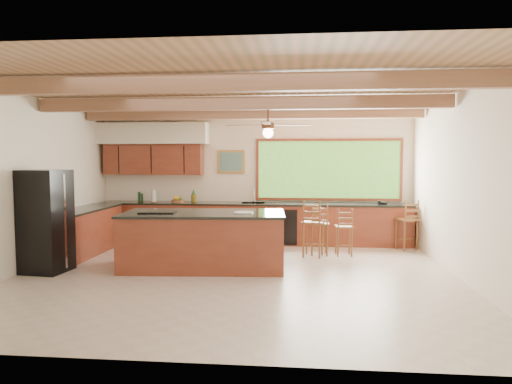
{
  "coord_description": "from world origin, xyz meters",
  "views": [
    {
      "loc": [
        1.03,
        -7.32,
        1.91
      ],
      "look_at": [
        0.26,
        0.8,
        1.32
      ],
      "focal_mm": 32.0,
      "sensor_mm": 36.0,
      "label": 1
    }
  ],
  "objects": [
    {
      "name": "ground",
      "position": [
        0.0,
        0.0,
        0.0
      ],
      "size": [
        7.2,
        7.2,
        0.0
      ],
      "primitive_type": "plane",
      "color": "beige",
      "rests_on": "ground"
    },
    {
      "name": "room_shell",
      "position": [
        -0.17,
        0.65,
        2.21
      ],
      "size": [
        7.27,
        6.54,
        3.02
      ],
      "color": "white",
      "rests_on": "ground"
    },
    {
      "name": "counter_run",
      "position": [
        -0.82,
        2.52,
        0.46
      ],
      "size": [
        7.12,
        3.1,
        1.22
      ],
      "color": "brown",
      "rests_on": "ground"
    },
    {
      "name": "island",
      "position": [
        -0.63,
        0.49,
        0.49
      ],
      "size": [
        2.9,
        1.51,
        1.0
      ],
      "rotation": [
        0.0,
        0.0,
        0.07
      ],
      "color": "brown",
      "rests_on": "ground"
    },
    {
      "name": "refrigerator",
      "position": [
        -3.22,
        -0.06,
        0.87
      ],
      "size": [
        0.74,
        0.72,
        1.73
      ],
      "rotation": [
        0.0,
        0.0,
        -0.1
      ],
      "color": "black",
      "rests_on": "ground"
    },
    {
      "name": "bar_stool_a",
      "position": [
        1.44,
        1.71,
        0.61
      ],
      "size": [
        0.37,
        0.37,
        1.03
      ],
      "rotation": [
        0.0,
        0.0,
        -0.0
      ],
      "color": "brown",
      "rests_on": "ground"
    },
    {
      "name": "bar_stool_b",
      "position": [
        1.31,
        1.54,
        0.66
      ],
      "size": [
        0.48,
        0.48,
        1.12
      ],
      "rotation": [
        0.0,
        0.0,
        -0.22
      ],
      "color": "brown",
      "rests_on": "ground"
    },
    {
      "name": "bar_stool_c",
      "position": [
        1.93,
        1.7,
        0.56
      ],
      "size": [
        0.36,
        0.36,
        0.95
      ],
      "rotation": [
        0.0,
        0.0,
        0.06
      ],
      "color": "brown",
      "rests_on": "ground"
    },
    {
      "name": "bar_stool_d",
      "position": [
        3.3,
        2.39,
        0.63
      ],
      "size": [
        0.5,
        0.5,
        1.07
      ],
      "rotation": [
        0.0,
        0.0,
        0.38
      ],
      "color": "brown",
      "rests_on": "ground"
    }
  ]
}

